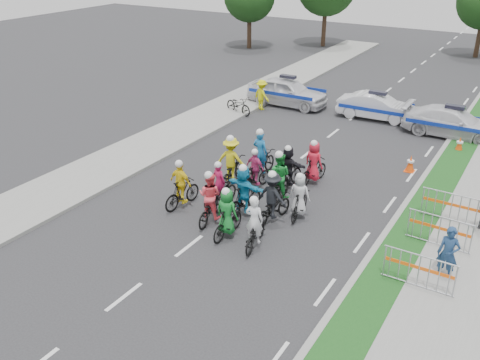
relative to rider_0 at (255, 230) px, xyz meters
The scene contains 30 objects.
ground 2.15m from the rider_0, 149.02° to the right, with size 90.00×90.00×0.00m, color #28282B.
curb_right 5.18m from the rider_0, 49.78° to the left, with size 0.20×60.00×0.12m, color gray.
grass_strip 5.66m from the rider_0, 44.34° to the left, with size 1.20×60.00×0.11m, color #154115.
sidewalk_right 7.05m from the rider_0, 34.03° to the left, with size 2.40×60.00×0.13m, color gray.
sidewalk_left 9.18m from the rider_0, 154.55° to the left, with size 3.00×60.00×0.13m, color gray.
rider_0 is the anchor object (origin of this frame).
rider_1 1.05m from the rider_0, behind, with size 0.75×1.69×1.78m.
rider_2 2.17m from the rider_0, 162.99° to the left, with size 0.88×1.92×1.89m.
rider_3 3.67m from the rider_0, 164.54° to the left, with size 0.96×1.80×1.84m.
rider_4 1.71m from the rider_0, 98.98° to the left, with size 1.14×1.96×1.92m.
rider_5 2.11m from the rider_0, 129.80° to the left, with size 1.59×1.89×1.93m.
rider_6 3.08m from the rider_0, 143.59° to the left, with size 0.87×1.75×1.71m.
rider_7 2.44m from the rider_0, 80.76° to the left, with size 0.76×1.67×1.71m.
rider_8 3.26m from the rider_0, 103.85° to the left, with size 0.93×2.03×2.00m.
rider_9 4.13m from the rider_0, 119.12° to the left, with size 0.89×1.65×1.67m.
rider_10 4.64m from the rider_0, 130.69° to the left, with size 1.23×2.10×2.05m.
rider_11 4.46m from the rider_0, 102.99° to the left, with size 1.46×1.73×1.76m.
rider_12 5.32m from the rider_0, 117.08° to the left, with size 0.80×2.03×2.04m.
rider_13 5.22m from the rider_0, 93.64° to the left, with size 0.85×1.79×1.82m.
police_car_0 15.13m from the rider_0, 112.51° to the left, with size 1.84×4.57×1.56m, color silver.
police_car_1 14.22m from the rider_0, 92.93° to the left, with size 1.40×4.01×1.32m, color silver.
police_car_2 13.93m from the rider_0, 76.64° to the left, with size 1.91×4.69×1.36m, color silver.
spectator_0 5.63m from the rider_0, 13.28° to the left, with size 0.60×0.39×1.64m, color navy.
marshal_hiviz 14.19m from the rider_0, 117.96° to the left, with size 1.07×0.62×1.66m, color #D3D50B.
barrier_0 4.94m from the rider_0, ahead, with size 2.00×0.50×1.12m, color #A5A8AD, non-canonical shape.
barrier_1 5.68m from the rider_0, 29.79° to the left, with size 2.00×0.50×1.12m, color #A5A8AD, non-canonical shape.
barrier_2 6.77m from the rider_0, 43.24° to the left, with size 2.00×0.50×1.12m, color #A5A8AD, non-canonical shape.
cone_0 8.71m from the rider_0, 72.33° to the left, with size 0.40×0.40×0.70m.
cone_1 12.25m from the rider_0, 71.18° to the left, with size 0.40×0.40×0.70m.
parked_bike 13.40m from the rider_0, 123.24° to the left, with size 0.65×1.87×0.98m, color black.
Camera 1 is at (8.74, -11.47, 9.01)m, focal length 40.00 mm.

